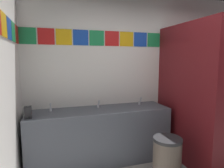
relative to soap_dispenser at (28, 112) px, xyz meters
name	(u,v)px	position (x,y,z in m)	size (l,w,h in m)	color
wall_back	(139,72)	(1.78, 0.49, 0.45)	(3.83, 0.09, 2.72)	white
vanity_counter	(100,135)	(0.99, 0.17, -0.48)	(2.14, 0.57, 0.83)	#4C515B
faucet_left	(51,108)	(0.28, 0.26, -0.03)	(0.04, 0.10, 0.14)	silver
faucet_center	(98,105)	(0.99, 0.26, -0.03)	(0.04, 0.10, 0.14)	silver
faucet_right	(140,102)	(1.70, 0.26, -0.03)	(0.04, 0.10, 0.14)	silver
soap_dispenser	(28,112)	(0.00, 0.00, 0.00)	(0.09, 0.09, 0.16)	black
stall_divider	(203,97)	(2.36, -0.45, 0.15)	(0.92, 1.30, 2.12)	maroon
toilet	(201,134)	(2.75, -0.03, -0.61)	(0.39, 0.49, 0.74)	white
trash_bin	(167,160)	(1.69, -0.60, -0.61)	(0.37, 0.37, 0.59)	brown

